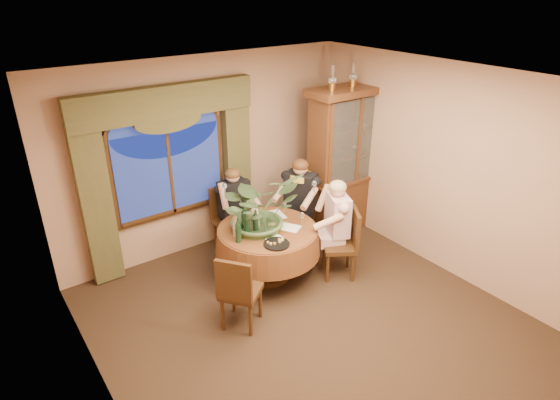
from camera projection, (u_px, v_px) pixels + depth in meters
floor at (315, 327)px, 5.46m from camera, size 5.00×5.00×0.00m
wall_back at (207, 155)px, 6.69m from camera, size 4.50×0.00×4.50m
wall_right at (453, 174)px, 6.05m from camera, size 0.00×5.00×5.00m
ceiling at (325, 86)px, 4.26m from camera, size 5.00×5.00×0.00m
window at (170, 172)px, 6.36m from camera, size 1.62×0.10×1.32m
arched_transom at (164, 116)px, 6.03m from camera, size 1.60×0.06×0.44m
drapery_left at (96, 201)px, 5.83m from camera, size 0.38×0.14×2.32m
drapery_right at (237, 165)px, 6.92m from camera, size 0.38×0.14×2.32m
swag_valance at (165, 102)px, 5.88m from camera, size 2.45×0.16×0.42m
dining_table at (268, 253)px, 6.24m from camera, size 1.76×1.76×0.75m
china_cabinet at (348, 160)px, 7.23m from camera, size 1.41×0.55×2.28m
oil_lamp_left at (333, 78)px, 6.46m from camera, size 0.11×0.11×0.34m
oil_lamp_center at (353, 74)px, 6.67m from camera, size 0.11×0.11×0.34m
oil_lamp_right at (373, 72)px, 6.88m from camera, size 0.11×0.11×0.34m
chair_right at (339, 244)px, 6.24m from camera, size 0.58×0.58×0.96m
chair_back_right at (297, 216)px, 6.98m from camera, size 0.57×0.57×0.96m
chair_back at (230, 220)px, 6.85m from camera, size 0.44×0.44×0.96m
chair_front_left at (241, 290)px, 5.33m from camera, size 0.59×0.59×0.96m
person_pink at (337, 226)px, 6.29m from camera, size 0.60×0.62×1.34m
person_back at (234, 209)px, 6.82m from camera, size 0.48×0.44×1.29m
person_scarf at (300, 203)px, 6.87m from camera, size 0.63×0.65×1.39m
stoneware_vase at (254, 218)px, 6.04m from camera, size 0.14×0.14×0.27m
centerpiece_plant at (258, 181)px, 5.83m from camera, size 1.05×1.16×0.91m
olive_bowl at (273, 226)px, 6.07m from camera, size 0.15×0.15×0.05m
cheese_platter at (277, 244)px, 5.69m from camera, size 0.32×0.32×0.02m
wine_bottle_0 at (244, 218)px, 5.98m from camera, size 0.07×0.07×0.33m
wine_bottle_1 at (246, 223)px, 5.85m from camera, size 0.07×0.07×0.33m
wine_bottle_2 at (252, 219)px, 5.94m from camera, size 0.07×0.07×0.33m
wine_bottle_3 at (235, 224)px, 5.84m from camera, size 0.07×0.07×0.33m
wine_bottle_4 at (256, 222)px, 5.89m from camera, size 0.07×0.07×0.33m
wine_bottle_5 at (238, 230)px, 5.69m from camera, size 0.07×0.07×0.33m
tasting_paper_0 at (288, 227)px, 6.09m from camera, size 0.33×0.37×0.00m
tasting_paper_1 at (276, 215)px, 6.41m from camera, size 0.26×0.33×0.00m
tasting_paper_2 at (275, 239)px, 5.82m from camera, size 0.24×0.32×0.00m
wine_glass_person_pink at (302, 219)px, 6.13m from camera, size 0.07×0.07×0.18m
wine_glass_person_back at (249, 209)px, 6.38m from camera, size 0.07×0.07×0.18m
wine_glass_person_scarf at (284, 208)px, 6.41m from camera, size 0.07×0.07×0.18m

